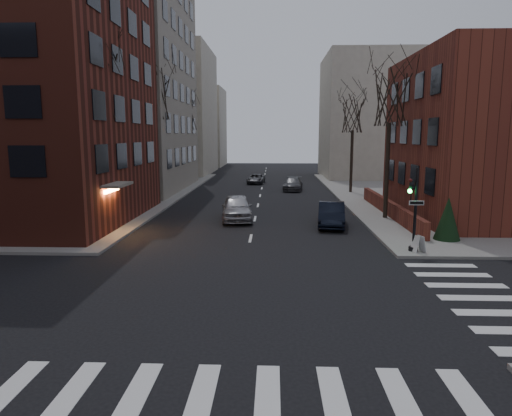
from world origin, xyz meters
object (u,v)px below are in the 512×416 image
(car_lane_gray, at_px, (293,184))
(sandwich_board, at_px, (418,244))
(tree_left_c, at_px, (186,114))
(evergreen_shrub, at_px, (448,218))
(tree_left_b, at_px, (153,95))
(streetlamp_near, at_px, (150,154))
(tree_right_b, at_px, (353,115))
(tree_right_a, at_px, (390,98))
(tree_left_a, at_px, (99,86))
(car_lane_far, at_px, (256,179))
(streetlamp_far, at_px, (195,147))
(car_lane_silver, at_px, (237,208))
(traffic_signal, at_px, (414,215))
(parked_sedan, at_px, (331,214))

(car_lane_gray, distance_m, sandwich_board, 25.97)
(tree_left_c, distance_m, evergreen_shrub, 35.08)
(tree_left_b, xyz_separation_m, streetlamp_near, (0.60, -4.00, -4.68))
(tree_right_b, height_order, sandwich_board, tree_right_b)
(car_lane_gray, bearing_deg, tree_right_a, -64.65)
(tree_left_a, distance_m, tree_right_a, 18.05)
(tree_left_b, distance_m, car_lane_far, 18.76)
(streetlamp_far, bearing_deg, evergreen_shrub, -58.50)
(car_lane_gray, bearing_deg, tree_left_a, -114.19)
(tree_left_b, xyz_separation_m, car_lane_silver, (7.60, -8.49, -8.07))
(tree_left_b, relative_size, tree_right_b, 1.18)
(streetlamp_near, xyz_separation_m, streetlamp_far, (0.00, 20.00, 0.00))
(streetlamp_near, bearing_deg, car_lane_far, 68.49)
(tree_right_a, height_order, streetlamp_near, tree_right_a)
(tree_left_c, height_order, tree_right_b, tree_left_c)
(traffic_signal, bearing_deg, streetlamp_far, 116.06)
(tree_right_b, xyz_separation_m, streetlamp_near, (-17.00, -10.00, -3.35))
(streetlamp_near, relative_size, car_lane_silver, 1.28)
(tree_left_a, distance_m, tree_right_b, 25.19)
(car_lane_gray, bearing_deg, parked_sedan, -78.46)
(streetlamp_far, bearing_deg, streetlamp_near, -90.00)
(car_lane_far, distance_m, sandwich_board, 33.23)
(tree_left_b, relative_size, sandwich_board, 13.45)
(tree_left_c, xyz_separation_m, streetlamp_far, (0.60, 2.00, -3.79))
(streetlamp_far, bearing_deg, tree_left_c, -106.70)
(streetlamp_near, height_order, sandwich_board, streetlamp_near)
(tree_left_c, relative_size, car_lane_gray, 2.15)
(car_lane_silver, bearing_deg, parked_sedan, -22.98)
(tree_left_b, height_order, car_lane_gray, tree_left_b)
(tree_left_c, bearing_deg, tree_left_a, -90.00)
(tree_right_a, bearing_deg, tree_left_b, 155.56)
(car_lane_far, height_order, evergreen_shrub, evergreen_shrub)
(car_lane_silver, distance_m, sandwich_board, 12.81)
(tree_left_b, xyz_separation_m, car_lane_far, (8.00, 14.77, -8.36))
(tree_left_b, bearing_deg, tree_right_b, 18.82)
(car_lane_gray, bearing_deg, sandwich_board, -72.55)
(traffic_signal, bearing_deg, tree_left_c, 118.36)
(car_lane_far, height_order, sandwich_board, car_lane_far)
(car_lane_silver, bearing_deg, tree_left_c, 103.10)
(streetlamp_near, distance_m, streetlamp_far, 20.00)
(streetlamp_near, distance_m, parked_sedan, 14.98)
(tree_left_a, bearing_deg, tree_left_b, 90.00)
(traffic_signal, height_order, parked_sedan, traffic_signal)
(streetlamp_near, distance_m, car_lane_far, 20.51)
(tree_left_a, bearing_deg, streetlamp_far, 88.77)
(tree_left_b, bearing_deg, sandwich_board, -45.43)
(traffic_signal, xyz_separation_m, tree_right_b, (0.86, 23.01, 5.68))
(tree_right_a, bearing_deg, sandwich_board, -93.93)
(tree_right_b, xyz_separation_m, evergreen_shrub, (1.70, -20.51, -6.30))
(streetlamp_near, xyz_separation_m, car_lane_silver, (7.00, -4.49, -3.40))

